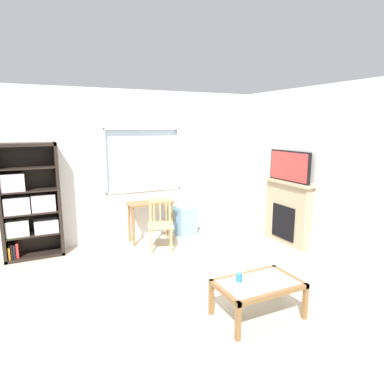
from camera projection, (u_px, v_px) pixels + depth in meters
ground at (187, 284)px, 4.69m from camera, size 5.91×5.51×0.02m
wall_back_with_window at (135, 167)px, 6.41m from camera, size 4.91×0.15×2.77m
wall_right at (327, 173)px, 5.51m from camera, size 0.12×4.71×2.77m
bookshelf at (28, 205)px, 5.50m from camera, size 0.90×0.38×1.87m
desk_under_window at (150, 210)px, 6.32m from camera, size 0.84×0.39×0.75m
wooden_chair at (161, 224)px, 5.90m from camera, size 0.53×0.51×0.90m
plastic_drawer_unit at (185, 220)px, 6.74m from camera, size 0.35×0.40×0.58m
fireplace at (288, 212)px, 6.21m from camera, size 0.26×1.13×1.15m
tv at (289, 166)px, 6.04m from camera, size 0.06×0.97×0.55m
coffee_table at (258, 287)px, 3.82m from camera, size 0.94×0.60×0.42m
sippy_cup at (239, 277)px, 3.83m from camera, size 0.07×0.07×0.09m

